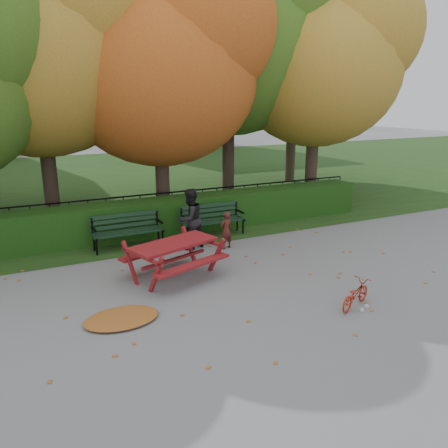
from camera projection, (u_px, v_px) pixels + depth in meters
name	position (u px, v px, depth m)	size (l,w,h in m)	color
ground	(238.00, 292.00, 8.75)	(90.00, 90.00, 0.00)	slate
grass_strip	(102.00, 180.00, 20.87)	(90.00, 90.00, 0.00)	#193113
building_right	(164.00, 70.00, 34.69)	(9.00, 6.00, 12.00)	tan
hedge	(165.00, 216.00, 12.51)	(13.00, 0.90, 1.00)	black
iron_fence	(157.00, 209.00, 13.19)	(14.00, 0.04, 1.02)	black
tree_b	(49.00, 36.00, 12.08)	(6.72, 6.40, 8.79)	#32231D
tree_c	(171.00, 61.00, 12.94)	(6.30, 6.00, 8.00)	#32231D
tree_d	(242.00, 31.00, 15.00)	(7.14, 6.80, 9.58)	#32231D
tree_e	(329.00, 59.00, 15.09)	(6.09, 5.80, 8.16)	#32231D
tree_g	(304.00, 61.00, 19.22)	(6.30, 6.00, 8.55)	#32231D
bench_left	(127.00, 228.00, 11.27)	(1.80, 0.57, 0.88)	black
bench_right	(212.00, 218.00, 12.27)	(1.80, 0.57, 0.88)	black
picnic_table	(174.00, 250.00, 9.31)	(2.23, 2.00, 0.90)	maroon
leaf_pile	(122.00, 318.00, 7.61)	(1.31, 0.90, 0.09)	brown
leaf_scatter	(231.00, 286.00, 9.01)	(9.00, 5.70, 0.01)	brown
child	(226.00, 230.00, 11.20)	(0.36, 0.23, 0.98)	#461B16
adult	(190.00, 219.00, 11.10)	(0.76, 0.60, 1.57)	black
bicycle	(355.00, 294.00, 8.05)	(0.33, 0.96, 0.50)	#9A1E0E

